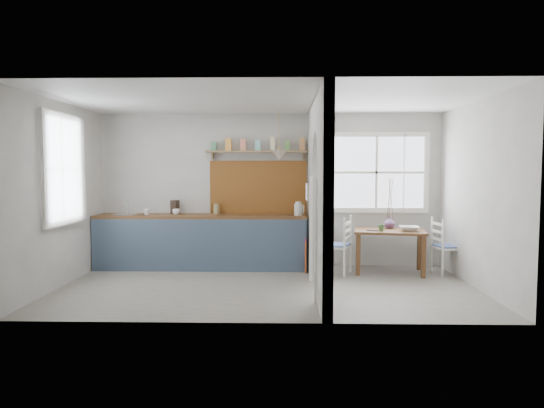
{
  "coord_description": "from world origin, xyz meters",
  "views": [
    {
      "loc": [
        0.22,
        -6.69,
        1.64
      ],
      "look_at": [
        0.06,
        0.45,
        1.14
      ],
      "focal_mm": 32.0,
      "sensor_mm": 36.0,
      "label": 1
    }
  ],
  "objects_px": {
    "vase": "(389,222)",
    "chair_right": "(448,246)",
    "chair_left": "(336,245)",
    "dining_table": "(389,251)",
    "kettle": "(298,209)"
  },
  "relations": [
    {
      "from": "chair_left",
      "to": "chair_right",
      "type": "bearing_deg",
      "value": 111.88
    },
    {
      "from": "chair_right",
      "to": "vase",
      "type": "distance_m",
      "value": 0.97
    },
    {
      "from": "dining_table",
      "to": "chair_left",
      "type": "bearing_deg",
      "value": -165.52
    },
    {
      "from": "chair_left",
      "to": "chair_right",
      "type": "distance_m",
      "value": 1.76
    },
    {
      "from": "chair_left",
      "to": "kettle",
      "type": "bearing_deg",
      "value": -91.47
    },
    {
      "from": "chair_right",
      "to": "vase",
      "type": "bearing_deg",
      "value": 60.48
    },
    {
      "from": "dining_table",
      "to": "chair_left",
      "type": "distance_m",
      "value": 0.88
    },
    {
      "from": "chair_left",
      "to": "vase",
      "type": "distance_m",
      "value": 1.01
    },
    {
      "from": "chair_right",
      "to": "vase",
      "type": "xyz_separation_m",
      "value": [
        -0.86,
        0.32,
        0.34
      ]
    },
    {
      "from": "dining_table",
      "to": "kettle",
      "type": "bearing_deg",
      "value": -177.62
    },
    {
      "from": "chair_right",
      "to": "vase",
      "type": "height_order",
      "value": "chair_right"
    },
    {
      "from": "vase",
      "to": "chair_right",
      "type": "bearing_deg",
      "value": -20.4
    },
    {
      "from": "chair_left",
      "to": "chair_right",
      "type": "height_order",
      "value": "chair_left"
    },
    {
      "from": "kettle",
      "to": "vase",
      "type": "distance_m",
      "value": 1.51
    },
    {
      "from": "chair_left",
      "to": "chair_right",
      "type": "xyz_separation_m",
      "value": [
        1.76,
        -0.01,
        -0.01
      ]
    }
  ]
}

